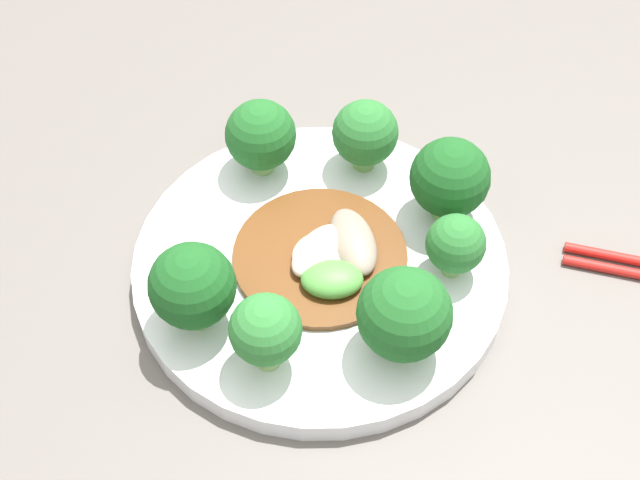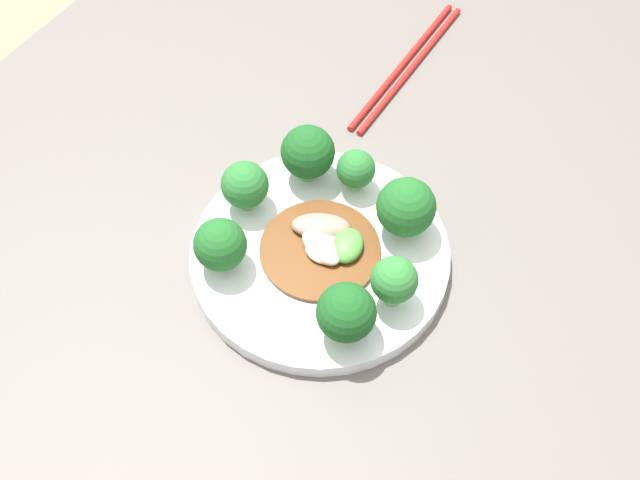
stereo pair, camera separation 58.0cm
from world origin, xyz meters
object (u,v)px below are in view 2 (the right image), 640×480
at_px(broccoli_northeast, 308,153).
at_px(broccoli_north, 245,185).
at_px(plate, 320,256).
at_px(broccoli_east, 356,169).
at_px(broccoli_southeast, 406,207).
at_px(stirfry_center, 324,245).
at_px(broccoli_southwest, 346,313).
at_px(broccoli_northwest, 220,245).
at_px(chopsticks, 407,66).
at_px(broccoli_south, 394,281).

xyz_separation_m(broccoli_northeast, broccoli_north, (-0.07, 0.03, -0.00)).
relative_size(plate, broccoli_east, 5.32).
relative_size(broccoli_southeast, stirfry_center, 0.56).
height_order(broccoli_east, broccoli_north, broccoli_north).
bearing_deg(broccoli_southwest, broccoli_northeast, 44.53).
relative_size(broccoli_northwest, chopsticks, 0.25).
bearing_deg(broccoli_south, broccoli_east, 46.74).
distance_m(broccoli_northwest, broccoli_north, 0.08).
bearing_deg(broccoli_east, broccoli_northwest, 160.04).
relative_size(broccoli_northwest, stirfry_center, 0.50).
bearing_deg(broccoli_north, broccoli_south, -94.77).
height_order(broccoli_northeast, broccoli_southwest, same).
bearing_deg(broccoli_southwest, broccoli_south, -18.52).
height_order(broccoli_northeast, broccoli_southeast, broccoli_southeast).
relative_size(broccoli_southeast, broccoli_south, 1.14).
distance_m(broccoli_northeast, broccoli_south, 0.17).
relative_size(broccoli_north, stirfry_center, 0.47).
bearing_deg(broccoli_northeast, plate, -139.04).
bearing_deg(plate, chopsticks, 13.07).
xyz_separation_m(broccoli_northwest, stirfry_center, (0.07, -0.07, -0.03)).
bearing_deg(broccoli_east, broccoli_south, -133.26).
distance_m(broccoli_east, chopsticks, 0.21).
xyz_separation_m(broccoli_northeast, chopsticks, (0.21, 0.00, -0.05)).
bearing_deg(broccoli_northeast, broccoli_north, 155.84).
bearing_deg(broccoli_southeast, stirfry_center, 140.14).
height_order(broccoli_north, stirfry_center, broccoli_north).
height_order(plate, broccoli_southeast, broccoli_southeast).
xyz_separation_m(broccoli_north, stirfry_center, (-0.00, -0.10, -0.03)).
bearing_deg(broccoli_northwest, broccoli_southwest, -88.98).
relative_size(broccoli_northeast, broccoli_north, 1.14).
distance_m(broccoli_southeast, stirfry_center, 0.09).
height_order(broccoli_southwest, chopsticks, broccoli_southwest).
height_order(broccoli_southeast, broccoli_north, broccoli_southeast).
xyz_separation_m(broccoli_east, chopsticks, (0.20, 0.05, -0.04)).
height_order(broccoli_southeast, chopsticks, broccoli_southeast).
bearing_deg(stirfry_center, broccoli_north, 89.26).
bearing_deg(broccoli_north, broccoli_southeast, -67.33).
bearing_deg(stirfry_center, plate, 163.87).
distance_m(broccoli_northwest, chopsticks, 0.35).
bearing_deg(broccoli_northeast, broccoli_east, -73.83).
bearing_deg(broccoli_north, broccoli_northwest, -161.58).
height_order(broccoli_northwest, broccoli_north, broccoli_northwest).
xyz_separation_m(broccoli_southeast, chopsticks, (0.22, 0.12, -0.05)).
xyz_separation_m(plate, broccoli_southeast, (0.07, -0.06, 0.05)).
distance_m(broccoli_northeast, stirfry_center, 0.10).
bearing_deg(chopsticks, broccoli_northwest, 179.13).
height_order(broccoli_south, chopsticks, broccoli_south).
bearing_deg(broccoli_north, plate, -94.02).
relative_size(broccoli_northwest, broccoli_south, 1.01).
relative_size(plate, broccoli_north, 4.53).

